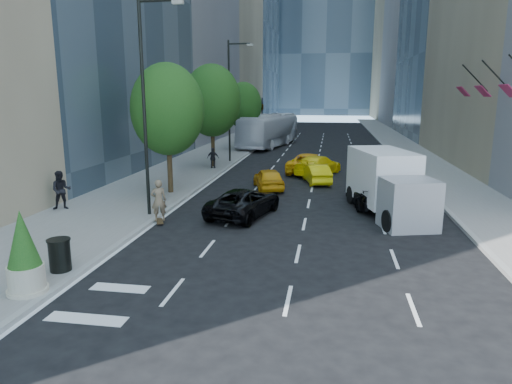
% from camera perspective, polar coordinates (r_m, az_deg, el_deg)
% --- Properties ---
extents(ground, '(160.00, 160.00, 0.00)m').
position_cam_1_polar(ground, '(17.42, 1.96, -7.51)').
color(ground, black).
rests_on(ground, ground).
extents(sidewalk_left, '(6.00, 120.00, 0.15)m').
position_cam_1_polar(sidewalk_left, '(47.92, -4.13, 5.25)').
color(sidewalk_left, slate).
rests_on(sidewalk_left, ground).
extents(sidewalk_right, '(4.00, 120.00, 0.15)m').
position_cam_1_polar(sidewalk_right, '(47.30, 18.95, 4.52)').
color(sidewalk_right, slate).
rests_on(sidewalk_right, ground).
extents(tower_right_far, '(20.00, 24.00, 50.00)m').
position_cam_1_polar(tower_right_far, '(117.55, 20.33, 20.88)').
color(tower_right_far, '#7C6E56').
rests_on(tower_right_far, ground).
extents(lamp_near, '(2.13, 0.22, 10.00)m').
position_cam_1_polar(lamp_near, '(21.93, -13.47, 11.73)').
color(lamp_near, black).
rests_on(lamp_near, sidewalk_left).
extents(lamp_far, '(2.13, 0.22, 10.00)m').
position_cam_1_polar(lamp_far, '(39.17, -3.13, 12.12)').
color(lamp_far, black).
rests_on(lamp_far, sidewalk_left).
extents(tree_near, '(4.20, 4.20, 7.46)m').
position_cam_1_polar(tree_near, '(26.92, -11.00, 10.08)').
color(tree_near, black).
rests_on(tree_near, sidewalk_left).
extents(tree_mid, '(4.50, 4.50, 7.99)m').
position_cam_1_polar(tree_mid, '(36.46, -5.52, 11.29)').
color(tree_mid, black).
rests_on(tree_mid, sidewalk_left).
extents(tree_far, '(3.90, 3.90, 6.92)m').
position_cam_1_polar(tree_far, '(49.16, -1.59, 10.77)').
color(tree_far, black).
rests_on(tree_far, sidewalk_left).
extents(traffic_signal, '(2.48, 0.53, 5.20)m').
position_cam_1_polar(traffic_signal, '(56.92, 0.77, 10.58)').
color(traffic_signal, black).
rests_on(traffic_signal, sidewalk_left).
extents(facade_flags, '(1.85, 13.30, 2.05)m').
position_cam_1_polar(facade_flags, '(27.63, 28.00, 11.47)').
color(facade_flags, black).
rests_on(facade_flags, ground).
extents(skateboarder, '(0.83, 0.71, 1.93)m').
position_cam_1_polar(skateboarder, '(21.31, -12.06, -1.38)').
color(skateboarder, brown).
rests_on(skateboarder, ground).
extents(black_sedan_lincoln, '(3.45, 5.32, 1.36)m').
position_cam_1_polar(black_sedan_lincoln, '(22.26, -1.48, -1.28)').
color(black_sedan_lincoln, black).
rests_on(black_sedan_lincoln, ground).
extents(black_sedan_mercedes, '(2.54, 4.93, 1.37)m').
position_cam_1_polar(black_sedan_mercedes, '(24.90, 14.01, -0.18)').
color(black_sedan_mercedes, black).
rests_on(black_sedan_mercedes, ground).
extents(taxi_a, '(2.63, 4.19, 1.33)m').
position_cam_1_polar(taxi_a, '(28.50, 1.58, 1.69)').
color(taxi_a, orange).
rests_on(taxi_a, ground).
extents(taxi_b, '(2.22, 4.04, 1.26)m').
position_cam_1_polar(taxi_b, '(30.73, 7.56, 2.29)').
color(taxi_b, yellow).
rests_on(taxi_b, ground).
extents(taxi_c, '(3.42, 5.67, 1.47)m').
position_cam_1_polar(taxi_c, '(34.68, 6.63, 3.62)').
color(taxi_c, '#FFB10D').
rests_on(taxi_c, ground).
extents(taxi_d, '(3.79, 5.34, 1.44)m').
position_cam_1_polar(taxi_d, '(33.80, 7.75, 3.34)').
color(taxi_d, yellow).
rests_on(taxi_d, ground).
extents(city_bus, '(5.41, 13.40, 3.64)m').
position_cam_1_polar(city_bus, '(51.60, 1.65, 7.72)').
color(city_bus, white).
rests_on(city_bus, ground).
extents(box_truck, '(3.93, 6.85, 3.09)m').
position_cam_1_polar(box_truck, '(23.20, 16.22, 1.05)').
color(box_truck, white).
rests_on(box_truck, ground).
extents(pedestrian_a, '(1.18, 1.08, 1.95)m').
position_cam_1_polar(pedestrian_a, '(24.86, -23.17, 0.21)').
color(pedestrian_a, black).
rests_on(pedestrian_a, sidewalk_left).
extents(pedestrian_b, '(0.96, 0.43, 1.61)m').
position_cam_1_polar(pedestrian_b, '(35.77, -5.39, 4.27)').
color(pedestrian_b, black).
rests_on(pedestrian_b, sidewalk_left).
extents(trash_can, '(0.69, 0.69, 1.03)m').
position_cam_1_polar(trash_can, '(16.44, -23.32, -7.30)').
color(trash_can, black).
rests_on(trash_can, sidewalk_left).
extents(planter_shrub, '(1.04, 1.04, 2.49)m').
position_cam_1_polar(planter_shrub, '(14.92, -27.02, -6.89)').
color(planter_shrub, '#B5AD96').
rests_on(planter_shrub, sidewalk_left).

